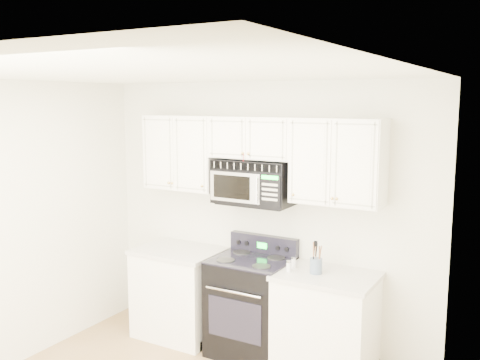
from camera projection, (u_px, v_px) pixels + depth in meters
The scene contains 9 objects.
room at pixel (149, 261), 3.76m from camera, with size 3.51×3.51×2.61m.
base_cabinet_left at pixel (180, 295), 5.52m from camera, with size 0.86×0.65×0.92m.
base_cabinet_right at pixel (326, 327), 4.73m from camera, with size 0.86×0.65×0.92m.
range at pixel (251, 305), 5.11m from camera, with size 0.72×0.66×1.11m.
upper_cabinets at pixel (255, 152), 5.03m from camera, with size 2.44×0.37×0.75m.
microwave at pixel (254, 182), 5.04m from camera, with size 0.75×0.43×0.42m.
utensil_crock at pixel (316, 265), 4.66m from camera, with size 0.11×0.11×0.29m.
shaker_salt at pixel (289, 266), 4.71m from camera, with size 0.04×0.04×0.10m.
shaker_pepper at pixel (294, 263), 4.81m from camera, with size 0.04×0.04×0.10m.
Camera 1 is at (2.37, -2.84, 2.42)m, focal length 40.00 mm.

